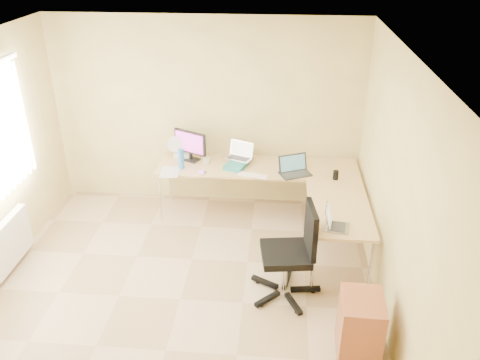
# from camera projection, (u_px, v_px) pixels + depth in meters

# --- Properties ---
(floor) EXTENTS (4.50, 4.50, 0.00)m
(floor) POSITION_uv_depth(u_px,v_px,m) (180.00, 299.00, 5.27)
(floor) COLOR tan
(floor) RESTS_ON ground
(ceiling) EXTENTS (4.50, 4.50, 0.00)m
(ceiling) POSITION_uv_depth(u_px,v_px,m) (163.00, 56.00, 4.08)
(ceiling) COLOR white
(ceiling) RESTS_ON ground
(wall_back) EXTENTS (4.50, 0.00, 4.50)m
(wall_back) POSITION_uv_depth(u_px,v_px,m) (207.00, 114.00, 6.67)
(wall_back) COLOR #E2CE81
(wall_back) RESTS_ON ground
(wall_right) EXTENTS (0.00, 4.50, 4.50)m
(wall_right) POSITION_uv_depth(u_px,v_px,m) (398.00, 202.00, 4.52)
(wall_right) COLOR #E2CE81
(wall_right) RESTS_ON ground
(desk_main) EXTENTS (2.65, 0.70, 0.73)m
(desk_main) POSITION_uv_depth(u_px,v_px,m) (257.00, 190.00, 6.69)
(desk_main) COLOR tan
(desk_main) RESTS_ON ground
(desk_return) EXTENTS (0.70, 1.30, 0.73)m
(desk_return) POSITION_uv_depth(u_px,v_px,m) (336.00, 234.00, 5.73)
(desk_return) COLOR tan
(desk_return) RESTS_ON ground
(monitor) EXTENTS (0.51, 0.37, 0.42)m
(monitor) POSITION_uv_depth(u_px,v_px,m) (190.00, 146.00, 6.59)
(monitor) COLOR black
(monitor) RESTS_ON desk_main
(book_stack) EXTENTS (0.34, 0.39, 0.06)m
(book_stack) POSITION_uv_depth(u_px,v_px,m) (236.00, 165.00, 6.49)
(book_stack) COLOR #1E6B6B
(book_stack) RESTS_ON desk_main
(laptop_center) EXTENTS (0.42, 0.37, 0.22)m
(laptop_center) POSITION_uv_depth(u_px,v_px,m) (239.00, 151.00, 6.55)
(laptop_center) COLOR silver
(laptop_center) RESTS_ON desk_main
(laptop_black) EXTENTS (0.47, 0.42, 0.24)m
(laptop_black) POSITION_uv_depth(u_px,v_px,m) (296.00, 166.00, 6.24)
(laptop_black) COLOR black
(laptop_black) RESTS_ON desk_main
(keyboard) EXTENTS (0.40, 0.19, 0.02)m
(keyboard) POSITION_uv_depth(u_px,v_px,m) (253.00, 175.00, 6.26)
(keyboard) COLOR white
(keyboard) RESTS_ON desk_main
(mouse) EXTENTS (0.11, 0.09, 0.03)m
(mouse) POSITION_uv_depth(u_px,v_px,m) (249.00, 175.00, 6.26)
(mouse) COLOR silver
(mouse) RESTS_ON desk_main
(mug) EXTENTS (0.10, 0.10, 0.10)m
(mug) POSITION_uv_depth(u_px,v_px,m) (206.00, 160.00, 6.57)
(mug) COLOR white
(mug) RESTS_ON desk_main
(cd_stack) EXTENTS (0.13, 0.13, 0.03)m
(cd_stack) POSITION_uv_depth(u_px,v_px,m) (202.00, 173.00, 6.30)
(cd_stack) COLOR white
(cd_stack) RESTS_ON desk_main
(water_bottle) EXTENTS (0.09, 0.09, 0.27)m
(water_bottle) POSITION_uv_depth(u_px,v_px,m) (181.00, 159.00, 6.40)
(water_bottle) COLOR blue
(water_bottle) RESTS_ON desk_main
(papers) EXTENTS (0.26, 0.36, 0.01)m
(papers) POSITION_uv_depth(u_px,v_px,m) (170.00, 172.00, 6.36)
(papers) COLOR silver
(papers) RESTS_ON desk_main
(white_box) EXTENTS (0.21, 0.15, 0.07)m
(white_box) POSITION_uv_depth(u_px,v_px,m) (182.00, 155.00, 6.76)
(white_box) COLOR silver
(white_box) RESTS_ON desk_main
(desk_fan) EXTENTS (0.24, 0.24, 0.29)m
(desk_fan) POSITION_uv_depth(u_px,v_px,m) (177.00, 147.00, 6.72)
(desk_fan) COLOR silver
(desk_fan) RESTS_ON desk_main
(black_cup) EXTENTS (0.07, 0.07, 0.12)m
(black_cup) POSITION_uv_depth(u_px,v_px,m) (336.00, 175.00, 6.16)
(black_cup) COLOR black
(black_cup) RESTS_ON desk_main
(laptop_return) EXTENTS (0.33, 0.28, 0.20)m
(laptop_return) POSITION_uv_depth(u_px,v_px,m) (338.00, 220.00, 5.14)
(laptop_return) COLOR #9F9CAE
(laptop_return) RESTS_ON desk_return
(office_chair) EXTENTS (0.73, 0.73, 1.08)m
(office_chair) POSITION_uv_depth(u_px,v_px,m) (285.00, 255.00, 5.13)
(office_chair) COLOR black
(office_chair) RESTS_ON ground
(cabinet) EXTENTS (0.38, 0.47, 0.63)m
(cabinet) POSITION_uv_depth(u_px,v_px,m) (360.00, 327.00, 4.40)
(cabinet) COLOR #9C5736
(cabinet) RESTS_ON ground
(radiator) EXTENTS (0.09, 0.80, 0.55)m
(radiator) POSITION_uv_depth(u_px,v_px,m) (10.00, 242.00, 5.62)
(radiator) COLOR white
(radiator) RESTS_ON ground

